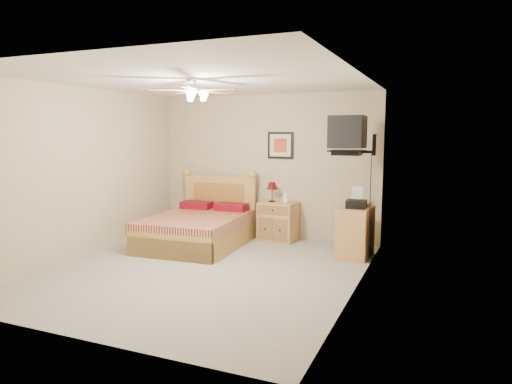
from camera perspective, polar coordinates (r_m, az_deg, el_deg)
floor at (r=6.26m, az=-6.36°, el=-9.69°), size 4.50×4.50×0.00m
ceiling at (r=6.02m, az=-6.71°, el=13.68°), size 4.00×4.50×0.04m
wall_back at (r=8.05m, az=1.30°, el=3.24°), size 4.00×0.04×2.50m
wall_front at (r=4.21m, az=-21.61°, el=-1.15°), size 4.00×0.04×2.50m
wall_left at (r=7.20m, az=-20.58°, el=2.27°), size 0.04×4.50×2.50m
wall_right at (r=5.34m, az=12.57°, el=0.91°), size 0.04×4.50×2.50m
bed at (r=7.45m, az=-7.47°, el=-2.25°), size 1.49×1.90×1.19m
nightstand at (r=7.83m, az=2.79°, el=-3.67°), size 0.64×0.49×0.66m
table_lamp at (r=7.81m, az=2.03°, el=0.01°), size 0.23×0.23×0.34m
lotion_bottle at (r=7.68m, az=3.77°, el=-0.58°), size 0.10×0.10×0.22m
framed_picture at (r=7.91m, az=3.09°, el=5.84°), size 0.46×0.04×0.46m
dresser at (r=6.95m, az=12.31°, el=-4.90°), size 0.48×0.66×0.75m
fax_machine at (r=6.77m, az=12.47°, el=-0.70°), size 0.31×0.32×0.30m
magazine_lower at (r=7.09m, az=12.47°, el=-1.47°), size 0.28×0.32×0.03m
magazine_upper at (r=7.10m, az=12.70°, el=-1.28°), size 0.25×0.31×0.02m
wall_tv at (r=6.67m, az=12.63°, el=7.01°), size 0.56×0.46×0.58m
ceiling_fan at (r=5.83m, az=-7.68°, el=12.49°), size 1.14×1.14×0.28m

